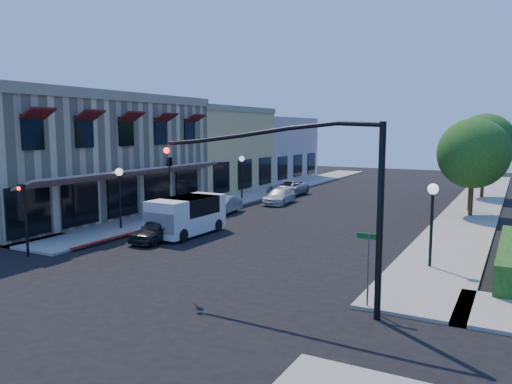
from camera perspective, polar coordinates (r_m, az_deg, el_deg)
The scene contains 21 objects.
ground at distance 18.49m, azimuth -12.93°, elevation -11.18°, with size 120.00×120.00×0.00m, color black.
sidewalk_left at distance 45.39m, azimuth 1.24°, elevation 0.01°, with size 3.50×50.00×0.12m, color gray.
sidewalk_right at distance 40.65m, azimuth 23.81°, elevation -1.46°, with size 3.50×50.00×0.12m, color gray.
curb_red_strip at distance 28.71m, azimuth -12.84°, elevation -4.55°, with size 0.25×10.00×0.06m, color maroon.
corner_brick_building at distance 36.33m, azimuth -20.14°, elevation 4.01°, with size 11.77×18.20×8.10m.
yellow_stucco_building at distance 47.67m, azimuth -6.57°, elevation 4.83°, with size 10.00×12.00×7.60m, color tan.
pink_stucco_building at distance 57.94m, azimuth 0.23°, elevation 5.00°, with size 10.00×12.00×7.00m, color beige.
street_tree_a at distance 35.29m, azimuth 23.59°, elevation 4.07°, with size 4.56×4.56×6.48m.
street_tree_b at distance 45.25m, azimuth 24.67°, elevation 5.03°, with size 4.94×4.94×7.02m.
signal_mast_arm at distance 15.83m, azimuth 6.56°, elevation 1.04°, with size 8.01×0.39×6.00m.
secondary_signal at distance 24.69m, azimuth -25.04°, elevation -1.51°, with size 0.28×0.42×3.32m.
street_name_sign at distance 16.41m, azimuth 12.75°, elevation -7.36°, with size 0.80×0.06×2.50m.
lamppost_left_near at distance 29.36m, azimuth -15.35°, elevation 1.03°, with size 0.44×0.44×3.57m.
lamppost_left_far at distance 40.62m, azimuth -1.64°, elevation 2.95°, with size 0.44×0.44×3.57m.
lamppost_right_near at distance 21.59m, azimuth 19.52°, elevation -1.29°, with size 0.44×0.44×3.57m.
lamppost_right_far at distance 37.40m, azimuth 23.28°, elevation 1.99°, with size 0.44×0.44×3.57m.
white_van at distance 27.48m, azimuth -7.97°, elevation -2.43°, with size 2.17×4.71×2.07m.
parked_car_a at distance 26.32m, azimuth -11.22°, elevation -4.26°, with size 1.41×3.51×1.20m, color #232326.
parked_car_b at distance 34.09m, azimuth -3.75°, elevation -1.49°, with size 1.29×3.70×1.22m, color #929596.
parked_car_c at distance 38.61m, azimuth 2.70°, elevation -0.49°, with size 1.63×4.02×1.17m, color silver.
parked_car_d at distance 43.32m, azimuth 3.65°, elevation 0.46°, with size 2.22×4.82×1.34m, color #9A9B9E.
Camera 1 is at (11.65, -13.14, 5.79)m, focal length 35.00 mm.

